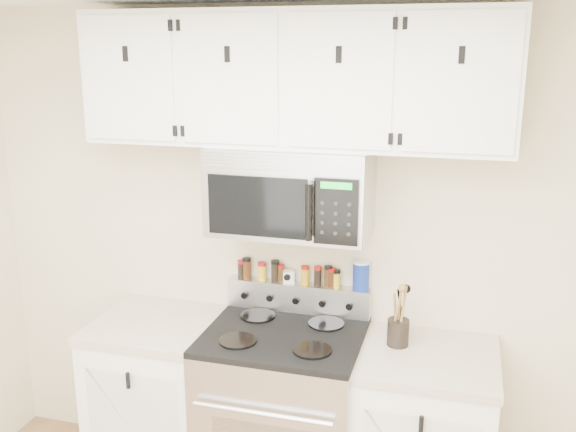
{
  "coord_description": "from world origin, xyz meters",
  "views": [
    {
      "loc": [
        0.79,
        -1.32,
        2.29
      ],
      "look_at": [
        0.02,
        1.45,
        1.53
      ],
      "focal_mm": 40.0,
      "sensor_mm": 36.0,
      "label": 1
    }
  ],
  "objects_px": {
    "microwave": "(291,191)",
    "salt_canister": "(361,276)",
    "utensil_crock": "(398,330)",
    "range": "(284,417)"
  },
  "relations": [
    {
      "from": "range",
      "to": "salt_canister",
      "type": "xyz_separation_m",
      "value": [
        0.33,
        0.28,
        0.69
      ]
    },
    {
      "from": "salt_canister",
      "to": "range",
      "type": "bearing_deg",
      "value": -139.06
    },
    {
      "from": "utensil_crock",
      "to": "salt_canister",
      "type": "height_order",
      "value": "salt_canister"
    },
    {
      "from": "microwave",
      "to": "range",
      "type": "bearing_deg",
      "value": -90.23
    },
    {
      "from": "salt_canister",
      "to": "utensil_crock",
      "type": "bearing_deg",
      "value": -43.25
    },
    {
      "from": "microwave",
      "to": "utensil_crock",
      "type": "relative_size",
      "value": 2.53
    },
    {
      "from": "microwave",
      "to": "utensil_crock",
      "type": "xyz_separation_m",
      "value": [
        0.54,
        -0.05,
        -0.63
      ]
    },
    {
      "from": "utensil_crock",
      "to": "salt_canister",
      "type": "bearing_deg",
      "value": 136.75
    },
    {
      "from": "utensil_crock",
      "to": "range",
      "type": "bearing_deg",
      "value": -171.74
    },
    {
      "from": "microwave",
      "to": "salt_canister",
      "type": "bearing_deg",
      "value": 25.58
    }
  ]
}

